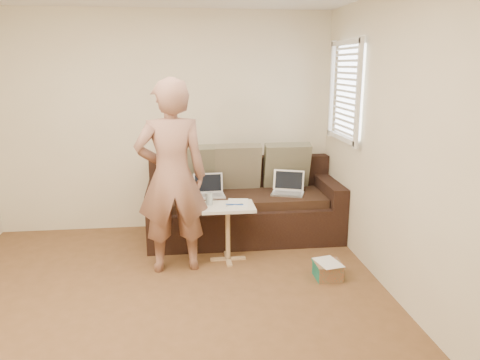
{
  "coord_description": "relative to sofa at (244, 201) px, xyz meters",
  "views": [
    {
      "loc": [
        0.22,
        -3.31,
        1.97
      ],
      "look_at": [
        0.8,
        1.4,
        0.78
      ],
      "focal_mm": 34.38,
      "sensor_mm": 36.0,
      "label": 1
    }
  ],
  "objects": [
    {
      "name": "side_table",
      "position": [
        -0.26,
        -0.67,
        -0.13
      ],
      "size": [
        0.54,
        0.38,
        0.59
      ],
      "primitive_type": null,
      "color": "silver",
      "rests_on": "ground"
    },
    {
      "name": "wall_right",
      "position": [
        1.11,
        -1.77,
        0.87
      ],
      "size": [
        0.0,
        4.5,
        4.5
      ],
      "primitive_type": "plane",
      "rotation": [
        1.57,
        0.0,
        -1.57
      ],
      "color": "beige",
      "rests_on": "ground"
    },
    {
      "name": "pillow_right",
      "position": [
        0.55,
        0.23,
        0.37
      ],
      "size": [
        0.55,
        0.28,
        0.57
      ],
      "primitive_type": null,
      "rotation": [
        0.26,
        0.0,
        0.0
      ],
      "color": "#645E49",
      "rests_on": "sofa"
    },
    {
      "name": "floor",
      "position": [
        -0.89,
        -1.77,
        -0.42
      ],
      "size": [
        4.5,
        4.5,
        0.0
      ],
      "primitive_type": "plane",
      "color": "brown",
      "rests_on": "ground"
    },
    {
      "name": "striped_box",
      "position": [
        0.65,
        -1.2,
        -0.34
      ],
      "size": [
        0.26,
        0.26,
        0.16
      ],
      "primitive_type": null,
      "color": "red",
      "rests_on": "ground"
    },
    {
      "name": "pillow_mid",
      "position": [
        -0.05,
        0.23,
        0.37
      ],
      "size": [
        0.55,
        0.27,
        0.57
      ],
      "primitive_type": null,
      "rotation": [
        0.24,
        0.0,
        0.0
      ],
      "color": "#6B674C",
      "rests_on": "sofa"
    },
    {
      "name": "laptop_silver",
      "position": [
        0.5,
        -0.09,
        0.1
      ],
      "size": [
        0.43,
        0.37,
        0.24
      ],
      "primitive_type": null,
      "rotation": [
        0.0,
        0.0,
        -0.36
      ],
      "color": "#B7BABC",
      "rests_on": "sofa"
    },
    {
      "name": "window_blinds",
      "position": [
        1.06,
        -0.27,
        1.28
      ],
      "size": [
        0.12,
        0.88,
        1.08
      ],
      "primitive_type": null,
      "color": "white",
      "rests_on": "wall_right"
    },
    {
      "name": "wall_front",
      "position": [
        -0.89,
        -4.03,
        0.87
      ],
      "size": [
        4.0,
        0.0,
        4.0
      ],
      "primitive_type": "plane",
      "rotation": [
        -1.57,
        0.0,
        0.0
      ],
      "color": "beige",
      "rests_on": "ground"
    },
    {
      "name": "paper_on_table",
      "position": [
        -0.14,
        -0.59,
        0.17
      ],
      "size": [
        0.25,
        0.33,
        0.0
      ],
      "primitive_type": null,
      "rotation": [
        0.0,
        0.0,
        -0.14
      ],
      "color": "white",
      "rests_on": "side_table"
    },
    {
      "name": "laptop_white",
      "position": [
        -0.41,
        -0.07,
        0.1
      ],
      "size": [
        0.35,
        0.27,
        0.25
      ],
      "primitive_type": null,
      "rotation": [
        0.0,
        0.0,
        0.06
      ],
      "color": "white",
      "rests_on": "sofa"
    },
    {
      "name": "person",
      "position": [
        -0.8,
        -0.8,
        0.51
      ],
      "size": [
        0.73,
        0.53,
        1.88
      ],
      "primitive_type": "imported",
      "rotation": [
        0.0,
        0.0,
        3.24
      ],
      "color": "#8D564D",
      "rests_on": "ground"
    },
    {
      "name": "drinking_glass",
      "position": [
        -0.44,
        -0.61,
        0.23
      ],
      "size": [
        0.07,
        0.07,
        0.12
      ],
      "primitive_type": null,
      "color": "silver",
      "rests_on": "side_table"
    },
    {
      "name": "sofa",
      "position": [
        0.0,
        0.0,
        0.0
      ],
      "size": [
        2.2,
        0.95,
        0.85
      ],
      "primitive_type": null,
      "color": "black",
      "rests_on": "ground"
    },
    {
      "name": "scissors",
      "position": [
        -0.19,
        -0.68,
        0.18
      ],
      "size": [
        0.19,
        0.12,
        0.02
      ],
      "primitive_type": null,
      "rotation": [
        0.0,
        0.0,
        -0.12
      ],
      "color": "silver",
      "rests_on": "side_table"
    },
    {
      "name": "wall_back",
      "position": [
        -0.89,
        0.48,
        0.87
      ],
      "size": [
        4.0,
        0.0,
        4.0
      ],
      "primitive_type": "plane",
      "rotation": [
        1.57,
        0.0,
        0.0
      ],
      "color": "beige",
      "rests_on": "ground"
    },
    {
      "name": "pillow_left",
      "position": [
        -0.6,
        0.22,
        0.37
      ],
      "size": [
        0.55,
        0.29,
        0.57
      ],
      "primitive_type": null,
      "rotation": [
        0.28,
        0.0,
        0.0
      ],
      "color": "#645E49",
      "rests_on": "sofa"
    }
  ]
}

